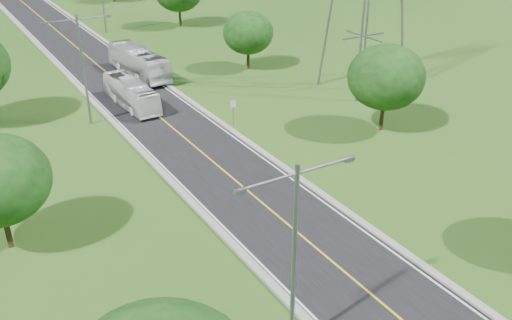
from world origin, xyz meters
The scene contains 11 objects.
ground centered at (0.00, 60.00, 0.00)m, with size 260.00×260.00×0.00m, color #234D15.
road centered at (0.00, 66.00, 0.03)m, with size 8.00×150.00×0.06m, color black.
curb_left centered at (-4.25, 66.00, 0.11)m, with size 0.50×150.00×0.22m, color gray.
curb_right centered at (4.25, 66.00, 0.11)m, with size 0.50×150.00×0.22m, color gray.
speed_limit_sign centered at (5.20, 37.98, 1.60)m, with size 0.55×0.09×2.40m.
streetlight_near_left centered at (-6.00, 12.00, 5.94)m, with size 5.90×0.25×10.00m.
streetlight_mid_left centered at (-6.00, 45.00, 5.94)m, with size 5.90×0.25×10.00m.
tree_rb centered at (16.00, 30.00, 4.95)m, with size 6.72×6.72×7.82m.
tree_rc centered at (15.00, 52.00, 4.33)m, with size 5.88×5.88×6.84m.
bus_outbound centered at (2.90, 55.97, 1.65)m, with size 2.66×11.39×3.17m, color silver.
bus_inbound centered at (-1.20, 47.19, 1.39)m, with size 2.23×9.53×2.65m, color white.
Camera 1 is at (-18.04, -4.77, 20.41)m, focal length 40.00 mm.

